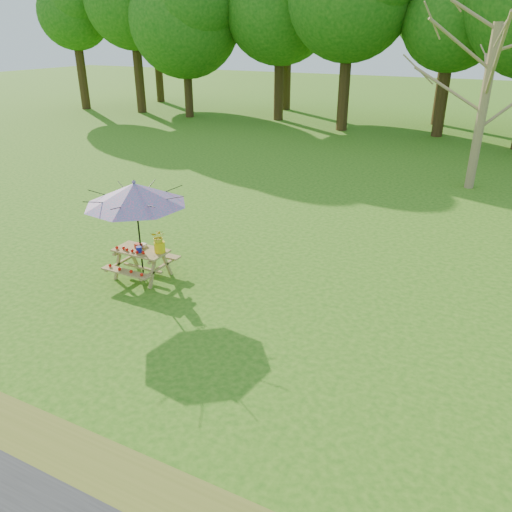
% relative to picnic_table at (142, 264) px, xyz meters
% --- Properties ---
extents(ground, '(120.00, 120.00, 0.00)m').
position_rel_picnic_table_xyz_m(ground, '(2.71, -1.95, -0.33)').
color(ground, '#2A6613').
rests_on(ground, ground).
extents(drygrass_strip, '(120.00, 1.20, 0.01)m').
position_rel_picnic_table_xyz_m(drygrass_strip, '(2.71, -4.75, -0.32)').
color(drygrass_strip, olive).
rests_on(drygrass_strip, ground).
extents(picnic_table, '(1.20, 1.32, 0.67)m').
position_rel_picnic_table_xyz_m(picnic_table, '(0.00, 0.00, 0.00)').
color(picnic_table, '#9E7E47').
rests_on(picnic_table, ground).
extents(patio_umbrella, '(2.68, 2.68, 2.25)m').
position_rel_picnic_table_xyz_m(patio_umbrella, '(0.00, 0.00, 1.62)').
color(patio_umbrella, black).
rests_on(patio_umbrella, ground).
extents(produce_bins, '(0.31, 0.42, 0.13)m').
position_rel_picnic_table_xyz_m(produce_bins, '(-0.03, 0.01, 0.40)').
color(produce_bins, red).
rests_on(produce_bins, picnic_table).
extents(tomatoes_row, '(0.77, 0.13, 0.07)m').
position_rel_picnic_table_xyz_m(tomatoes_row, '(-0.15, -0.18, 0.38)').
color(tomatoes_row, red).
rests_on(tomatoes_row, picnic_table).
extents(flower_bucket, '(0.40, 0.37, 0.53)m').
position_rel_picnic_table_xyz_m(flower_bucket, '(0.46, 0.09, 0.63)').
color(flower_bucket, yellow).
rests_on(flower_bucket, picnic_table).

